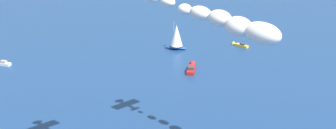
{
  "coord_description": "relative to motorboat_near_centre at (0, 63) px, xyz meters",
  "views": [
    {
      "loc": [
        -53.6,
        -88.95,
        57.93
      ],
      "look_at": [
        0.2,
        -1.07,
        18.94
      ],
      "focal_mm": 60.86,
      "sensor_mm": 36.0,
      "label": 1
    }
  ],
  "objects": [
    {
      "name": "smoke_trail_lead",
      "position": [
        8.93,
        -94.34,
        34.58
      ],
      "size": [
        7.83,
        30.52,
        3.22
      ],
      "color": "silver"
    },
    {
      "name": "motorboat_near_centre",
      "position": [
        0.0,
        0.0,
        0.0
      ],
      "size": [
        4.96,
        5.76,
        1.76
      ],
      "color": "white",
      "rests_on": "ground_plane"
    },
    {
      "name": "sailboat_trailing",
      "position": [
        50.49,
        -14.93,
        3.55
      ],
      "size": [
        6.09,
        6.29,
        8.83
      ],
      "color": "#23478C",
      "rests_on": "ground_plane"
    },
    {
      "name": "motorboat_offshore",
      "position": [
        69.0,
        -23.03,
        -0.05
      ],
      "size": [
        2.91,
        5.58,
        1.57
      ],
      "color": "gold",
      "rests_on": "ground_plane"
    },
    {
      "name": "motorboat_outer_ring_c",
      "position": [
        44.45,
        -32.45,
        0.14
      ],
      "size": [
        6.49,
        7.43,
        2.29
      ],
      "color": "#B21E1E",
      "rests_on": "ground_plane"
    }
  ]
}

